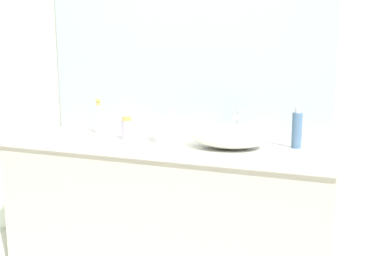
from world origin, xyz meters
The scene contains 9 objects.
bathroom_wall_rear centered at (0.00, 0.73, 1.30)m, with size 6.00×0.06×2.60m, color silver.
vanity_counter centered at (-0.11, 0.44, 0.43)m, with size 1.80×0.51×0.85m.
wall_mirror_panel centered at (-0.11, 0.69, 1.34)m, with size 1.73×0.01×0.98m, color #B2BCC6.
sink_basin centered at (0.30, 0.39, 0.91)m, with size 0.37×0.31×0.11m, color white.
faucet centered at (0.30, 0.56, 0.95)m, with size 0.03×0.13×0.17m.
soap_dispenser centered at (-0.55, 0.53, 0.95)m, with size 0.05×0.05×0.21m.
lotion_bottle centered at (-0.27, 0.40, 0.91)m, with size 0.06×0.06×0.12m.
perfume_bottle centered at (0.60, 0.49, 0.94)m, with size 0.05×0.05×0.19m.
tissue_box centered at (-0.02, 0.42, 0.93)m, with size 0.14×0.14×0.17m.
Camera 1 is at (0.72, -1.19, 1.18)m, focal length 32.38 mm.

